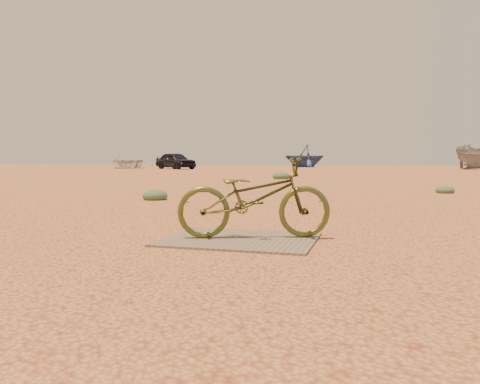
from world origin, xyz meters
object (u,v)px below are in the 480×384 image
(plywood_board, at_px, (240,239))
(boat_near_left, at_px, (127,162))
(car, at_px, (176,161))
(bicycle, at_px, (254,198))
(boat_far_left, at_px, (305,156))

(plywood_board, distance_m, boat_near_left, 41.13)
(car, distance_m, boat_near_left, 6.20)
(car, relative_size, boat_near_left, 0.72)
(bicycle, xyz_separation_m, boat_far_left, (-6.25, 45.99, 0.78))
(car, distance_m, boat_far_left, 16.02)
(bicycle, height_order, car, car)
(bicycle, relative_size, car, 0.37)
(bicycle, distance_m, boat_near_left, 41.12)
(bicycle, bearing_deg, boat_near_left, 12.09)
(plywood_board, height_order, car, car)
(bicycle, bearing_deg, car, 5.87)
(bicycle, relative_size, boat_far_left, 0.34)
(plywood_board, distance_m, boat_far_left, 46.50)
(plywood_board, relative_size, boat_far_left, 0.33)
(car, xyz_separation_m, boat_far_left, (9.41, 12.95, 0.49))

